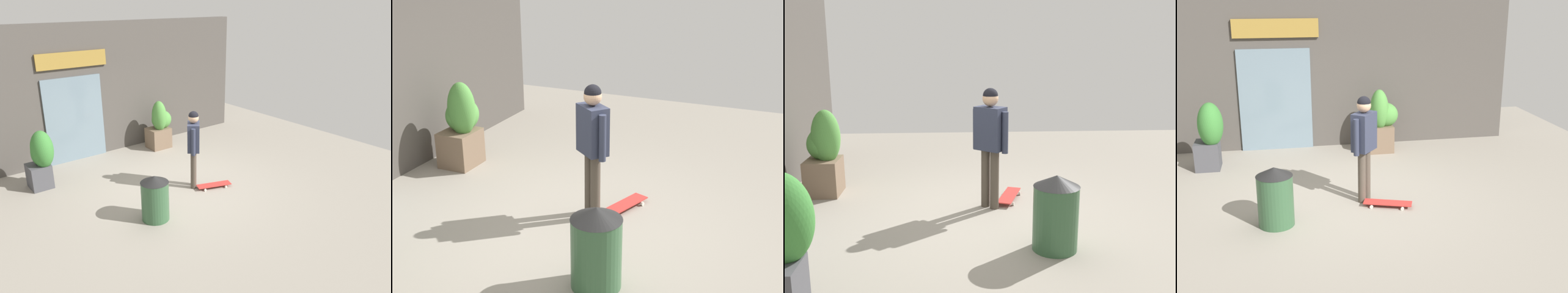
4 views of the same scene
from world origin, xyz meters
The scene contains 7 objects.
ground_plane centered at (0.00, 0.00, 0.00)m, with size 12.00×12.00×0.00m, color gray.
building_facade centered at (-0.04, 3.21, 1.73)m, with size 8.24×0.31×3.49m.
skateboarder centered at (0.24, -0.13, 1.10)m, with size 0.46×0.49×1.78m.
skateboard centered at (0.57, -0.46, 0.06)m, with size 0.81×0.46×0.08m.
planter_box_left centered at (1.06, 2.47, 0.66)m, with size 0.73×0.57×1.38m.
planter_box_right centered at (-2.43, 1.96, 0.72)m, with size 0.58×0.64×1.35m.
trash_bin centered at (-1.21, -0.79, 0.46)m, with size 0.55×0.55×0.92m.
Camera 1 is at (-4.79, -6.54, 4.04)m, focal length 36.31 mm.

